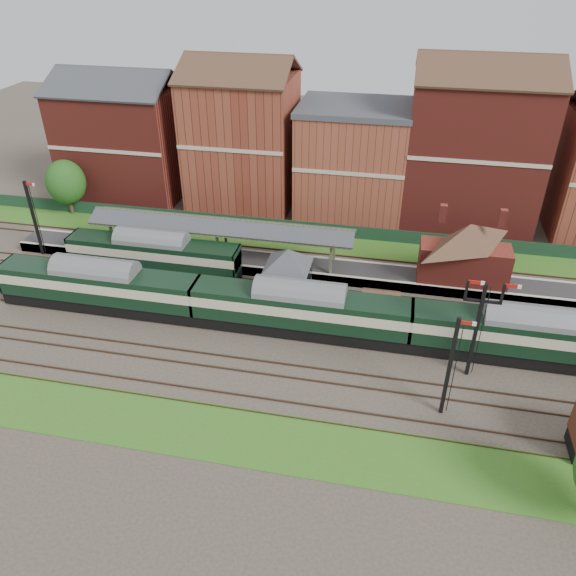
% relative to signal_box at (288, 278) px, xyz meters
% --- Properties ---
extents(ground, '(160.00, 160.00, 0.00)m').
position_rel_signal_box_xyz_m(ground, '(3.00, -3.25, -3.19)').
color(ground, '#473D33').
rests_on(ground, ground).
extents(grass_back, '(90.00, 4.50, 0.06)m').
position_rel_signal_box_xyz_m(grass_back, '(3.00, 12.75, -3.16)').
color(grass_back, '#2D6619').
rests_on(grass_back, ground).
extents(grass_front, '(90.00, 5.00, 0.06)m').
position_rel_signal_box_xyz_m(grass_front, '(3.00, -15.25, -3.16)').
color(grass_front, '#2D6619').
rests_on(grass_front, ground).
extents(fence, '(90.00, 0.12, 1.50)m').
position_rel_signal_box_xyz_m(fence, '(3.00, 14.75, -2.44)').
color(fence, '#193823').
rests_on(fence, ground).
extents(platform, '(55.00, 3.40, 1.00)m').
position_rel_signal_box_xyz_m(platform, '(-2.00, 6.50, -2.69)').
color(platform, '#2D2D2D').
rests_on(platform, ground).
extents(signal_box, '(5.40, 5.40, 6.00)m').
position_rel_signal_box_xyz_m(signal_box, '(0.00, 0.00, 0.00)').
color(signal_box, '#5F6A4B').
rests_on(signal_box, ground).
extents(brick_hut, '(3.20, 2.64, 2.94)m').
position_rel_signal_box_xyz_m(brick_hut, '(8.00, 0.00, -2.00)').
color(brick_hut, maroon).
rests_on(brick_hut, ground).
extents(station_building, '(8.10, 8.10, 5.90)m').
position_rel_signal_box_xyz_m(station_building, '(15.00, 6.50, 0.76)').
color(station_building, maroon).
rests_on(station_building, platform).
extents(canopy, '(26.00, 3.89, 4.08)m').
position_rel_signal_box_xyz_m(canopy, '(-8.00, 6.50, 1.39)').
color(canopy, '#4B4F31').
rests_on(canopy, platform).
extents(semaphore_bracket, '(3.60, 0.25, 8.18)m').
position_rel_signal_box_xyz_m(semaphore_bracket, '(15.04, -5.75, 1.44)').
color(semaphore_bracket, black).
rests_on(semaphore_bracket, ground).
extents(semaphore_platform_end, '(1.23, 0.25, 8.00)m').
position_rel_signal_box_xyz_m(semaphore_platform_end, '(-26.98, 4.75, 0.96)').
color(semaphore_platform_end, black).
rests_on(semaphore_platform_end, ground).
extents(semaphore_siding, '(1.23, 0.25, 8.00)m').
position_rel_signal_box_xyz_m(semaphore_siding, '(13.02, -10.25, 0.96)').
color(semaphore_siding, black).
rests_on(semaphore_siding, ground).
extents(town_backdrop, '(69.00, 10.00, 16.00)m').
position_rel_signal_box_xyz_m(town_backdrop, '(2.82, 21.75, 3.81)').
color(town_backdrop, maroon).
rests_on(town_backdrop, ground).
extents(dmu_train, '(53.27, 2.80, 4.09)m').
position_rel_signal_box_xyz_m(dmu_train, '(1.66, -3.25, -0.80)').
color(dmu_train, black).
rests_on(dmu_train, ground).
extents(platform_railcar, '(16.78, 2.65, 3.86)m').
position_rel_signal_box_xyz_m(platform_railcar, '(-13.80, 3.25, -0.92)').
color(platform_railcar, black).
rests_on(platform_railcar, ground).
extents(tree_back, '(4.48, 4.48, 6.54)m').
position_rel_signal_box_xyz_m(tree_back, '(-29.16, 14.43, 0.76)').
color(tree_back, '#382619').
rests_on(tree_back, ground).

